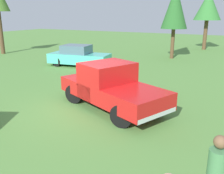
# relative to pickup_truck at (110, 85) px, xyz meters

# --- Properties ---
(ground_plane) EXTENTS (80.00, 80.00, 0.00)m
(ground_plane) POSITION_rel_pickup_truck_xyz_m (-0.84, -0.53, -0.95)
(ground_plane) COLOR #54843D
(pickup_truck) EXTENTS (5.13, 3.64, 1.82)m
(pickup_truck) POSITION_rel_pickup_truck_xyz_m (0.00, 0.00, 0.00)
(pickup_truck) COLOR black
(pickup_truck) RESTS_ON ground_plane
(sedan_far) EXTENTS (4.58, 2.43, 1.49)m
(sedan_far) POSITION_rel_pickup_truck_xyz_m (-6.03, 6.39, -0.25)
(sedan_far) COLOR black
(sedan_far) RESTS_ON ground_plane
(tree_back_left) EXTENTS (2.12, 2.12, 5.89)m
(tree_back_left) POSITION_rel_pickup_truck_xyz_m (-0.89, 12.64, 3.19)
(tree_back_left) COLOR brown
(tree_back_left) RESTS_ON ground_plane
(tree_side) EXTENTS (2.70, 2.70, 5.83)m
(tree_side) POSITION_rel_pickup_truck_xyz_m (0.67, 19.58, 3.41)
(tree_side) COLOR brown
(tree_side) RESTS_ON ground_plane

